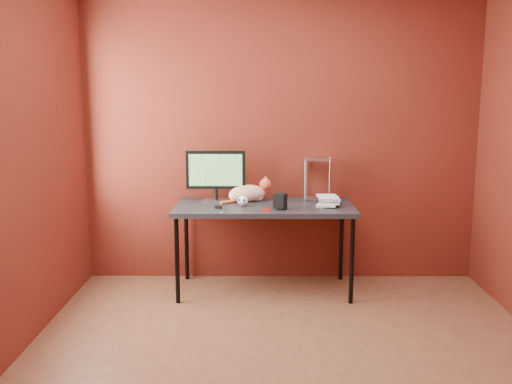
{
  "coord_description": "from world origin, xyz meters",
  "views": [
    {
      "loc": [
        -0.19,
        -3.32,
        1.7
      ],
      "look_at": [
        -0.22,
        1.15,
        0.9
      ],
      "focal_mm": 40.0,
      "sensor_mm": 36.0,
      "label": 1
    }
  ],
  "objects_px": {
    "monitor": "(216,173)",
    "book_stack": "(320,151)",
    "cat": "(248,193)",
    "speaker": "(280,202)",
    "desk": "(264,211)",
    "skull_mug": "(243,201)"
  },
  "relations": [
    {
      "from": "cat",
      "to": "desk",
      "type": "bearing_deg",
      "value": -61.52
    },
    {
      "from": "speaker",
      "to": "book_stack",
      "type": "distance_m",
      "value": 0.54
    },
    {
      "from": "desk",
      "to": "cat",
      "type": "xyz_separation_m",
      "value": [
        -0.14,
        0.16,
        0.13
      ]
    },
    {
      "from": "skull_mug",
      "to": "book_stack",
      "type": "height_order",
      "value": "book_stack"
    },
    {
      "from": "monitor",
      "to": "book_stack",
      "type": "distance_m",
      "value": 0.91
    },
    {
      "from": "desk",
      "to": "speaker",
      "type": "xyz_separation_m",
      "value": [
        0.13,
        -0.17,
        0.11
      ]
    },
    {
      "from": "monitor",
      "to": "speaker",
      "type": "distance_m",
      "value": 0.66
    },
    {
      "from": "skull_mug",
      "to": "monitor",
      "type": "bearing_deg",
      "value": 154.35
    },
    {
      "from": "skull_mug",
      "to": "cat",
      "type": "bearing_deg",
      "value": 91.61
    },
    {
      "from": "cat",
      "to": "monitor",
      "type": "bearing_deg",
      "value": 168.51
    },
    {
      "from": "desk",
      "to": "speaker",
      "type": "relative_size",
      "value": 11.56
    },
    {
      "from": "monitor",
      "to": "book_stack",
      "type": "height_order",
      "value": "book_stack"
    },
    {
      "from": "cat",
      "to": "skull_mug",
      "type": "height_order",
      "value": "cat"
    },
    {
      "from": "desk",
      "to": "monitor",
      "type": "distance_m",
      "value": 0.53
    },
    {
      "from": "monitor",
      "to": "speaker",
      "type": "height_order",
      "value": "monitor"
    },
    {
      "from": "book_stack",
      "to": "cat",
      "type": "bearing_deg",
      "value": 166.14
    },
    {
      "from": "monitor",
      "to": "skull_mug",
      "type": "height_order",
      "value": "monitor"
    },
    {
      "from": "speaker",
      "to": "book_stack",
      "type": "xyz_separation_m",
      "value": [
        0.33,
        0.18,
        0.39
      ]
    },
    {
      "from": "cat",
      "to": "speaker",
      "type": "bearing_deg",
      "value": -63.97
    },
    {
      "from": "desk",
      "to": "monitor",
      "type": "xyz_separation_m",
      "value": [
        -0.42,
        0.15,
        0.3
      ]
    },
    {
      "from": "desk",
      "to": "book_stack",
      "type": "distance_m",
      "value": 0.68
    },
    {
      "from": "desk",
      "to": "monitor",
      "type": "relative_size",
      "value": 2.94
    }
  ]
}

